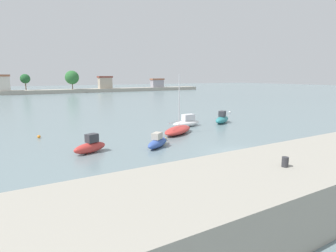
{
  "coord_description": "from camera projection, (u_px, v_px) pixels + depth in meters",
  "views": [
    {
      "loc": [
        -17.58,
        -17.83,
        6.9
      ],
      "look_at": [
        -0.98,
        10.38,
        0.96
      ],
      "focal_mm": 29.51,
      "sensor_mm": 36.0,
      "label": 1
    }
  ],
  "objects": [
    {
      "name": "ground_plane",
      "position": [
        235.0,
        153.0,
        25.12
      ],
      "size": [
        400.0,
        400.0,
        0.0
      ],
      "primitive_type": "plane",
      "color": "slate"
    },
    {
      "name": "mooring_bollard",
      "position": [
        285.0,
        162.0,
        13.27
      ],
      "size": [
        0.32,
        0.32,
        0.49
      ],
      "primitive_type": "cylinder",
      "color": "#2D2D33",
      "rests_on": "seawall_embankment"
    },
    {
      "name": "moored_boat_0",
      "position": [
        90.0,
        146.0,
        25.09
      ],
      "size": [
        3.44,
        2.11,
        1.71
      ],
      "rotation": [
        0.0,
        0.0,
        0.35
      ],
      "color": "#C63833",
      "rests_on": "ground"
    },
    {
      "name": "moored_boat_1",
      "position": [
        158.0,
        142.0,
        27.08
      ],
      "size": [
        3.66,
        3.12,
        1.48
      ],
      "rotation": [
        0.0,
        0.0,
        0.64
      ],
      "color": "#3856A8",
      "rests_on": "ground"
    },
    {
      "name": "moored_boat_2",
      "position": [
        178.0,
        130.0,
        33.25
      ],
      "size": [
        5.72,
        4.55,
        7.12
      ],
      "rotation": [
        0.0,
        0.0,
        0.54
      ],
      "color": "#C63833",
      "rests_on": "ground"
    },
    {
      "name": "moored_boat_3",
      "position": [
        187.0,
        122.0,
        38.2
      ],
      "size": [
        4.52,
        1.81,
        1.68
      ],
      "rotation": [
        0.0,
        0.0,
        0.06
      ],
      "color": "white",
      "rests_on": "ground"
    },
    {
      "name": "moored_boat_4",
      "position": [
        222.0,
        119.0,
        40.96
      ],
      "size": [
        4.44,
        3.45,
        1.8
      ],
      "rotation": [
        0.0,
        0.0,
        0.55
      ],
      "color": "teal",
      "rests_on": "ground"
    },
    {
      "name": "mooring_buoy_0",
      "position": [
        165.0,
        139.0,
        29.84
      ],
      "size": [
        0.37,
        0.37,
        0.37
      ],
      "primitive_type": "sphere",
      "color": "yellow",
      "rests_on": "ground"
    },
    {
      "name": "mooring_buoy_1",
      "position": [
        230.0,
        112.0,
        51.86
      ],
      "size": [
        0.37,
        0.37,
        0.37
      ],
      "primitive_type": "sphere",
      "color": "white",
      "rests_on": "ground"
    },
    {
      "name": "mooring_buoy_2",
      "position": [
        39.0,
        137.0,
        31.04
      ],
      "size": [
        0.36,
        0.36,
        0.36
      ],
      "primitive_type": "sphere",
      "color": "orange",
      "rests_on": "ground"
    },
    {
      "name": "distant_shoreline",
      "position": [
        57.0,
        89.0,
        112.2
      ],
      "size": [
        135.69,
        8.1,
        9.1
      ],
      "color": "#9E998C",
      "rests_on": "ground"
    }
  ]
}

